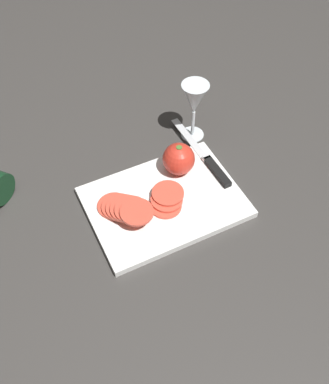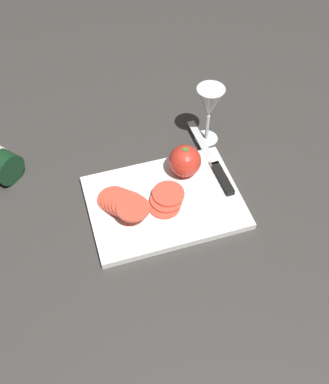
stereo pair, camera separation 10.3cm
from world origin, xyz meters
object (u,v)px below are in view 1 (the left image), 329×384
whole_tomato (179,159)px  knife (211,164)px  tomato_slice_stack_near (167,199)px  tomato_slice_stack_far (124,208)px  wine_glass (194,101)px

whole_tomato → knife: bearing=-17.4°
tomato_slice_stack_near → whole_tomato: bearing=47.5°
tomato_slice_stack_far → whole_tomato: bearing=20.5°
knife → tomato_slice_stack_far: tomato_slice_stack_far is taller
whole_tomato → knife: size_ratio=0.29×
knife → tomato_slice_stack_far: bearing=97.4°
whole_tomato → tomato_slice_stack_near: bearing=-132.5°
wine_glass → tomato_slice_stack_near: 0.27m
whole_tomato → tomato_slice_stack_near: whole_tomato is taller
whole_tomato → tomato_slice_stack_near: (-0.07, -0.08, -0.03)m
knife → tomato_slice_stack_near: bearing=107.7°
wine_glass → tomato_slice_stack_far: (-0.27, -0.17, -0.08)m
whole_tomato → knife: (0.08, -0.02, -0.03)m
tomato_slice_stack_near → wine_glass: bearing=47.7°
wine_glass → tomato_slice_stack_near: size_ratio=1.72×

